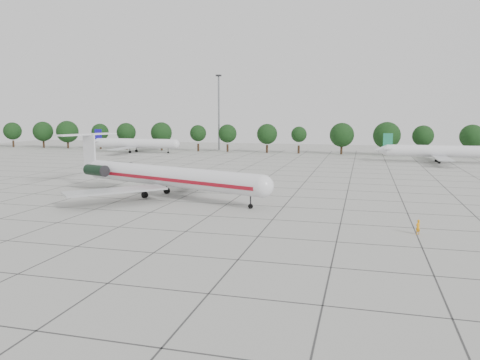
{
  "coord_description": "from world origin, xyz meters",
  "views": [
    {
      "loc": [
        18.25,
        -61.99,
        12.72
      ],
      "look_at": [
        1.88,
        -0.14,
        3.5
      ],
      "focal_mm": 35.0,
      "sensor_mm": 36.0,
      "label": 1
    }
  ],
  "objects_px": {
    "bg_airliner_b": "(135,144)",
    "main_airliner": "(158,175)",
    "ground_crew": "(418,227)",
    "bg_airliner_d": "(442,152)",
    "floodlight_mast": "(219,108)"
  },
  "relations": [
    {
      "from": "bg_airliner_b",
      "to": "main_airliner",
      "type": "bearing_deg",
      "value": -60.23
    },
    {
      "from": "main_airliner",
      "to": "ground_crew",
      "type": "distance_m",
      "value": 38.9
    },
    {
      "from": "bg_airliner_b",
      "to": "bg_airliner_d",
      "type": "bearing_deg",
      "value": -5.31
    },
    {
      "from": "bg_airliner_b",
      "to": "ground_crew",
      "type": "bearing_deg",
      "value": -48.06
    },
    {
      "from": "ground_crew",
      "to": "bg_airliner_d",
      "type": "relative_size",
      "value": 0.06
    },
    {
      "from": "main_airliner",
      "to": "floodlight_mast",
      "type": "distance_m",
      "value": 91.08
    },
    {
      "from": "main_airliner",
      "to": "bg_airliner_d",
      "type": "xyz_separation_m",
      "value": [
        49.63,
        63.06,
        -0.34
      ]
    },
    {
      "from": "floodlight_mast",
      "to": "main_airliner",
      "type": "bearing_deg",
      "value": -78.53
    },
    {
      "from": "bg_airliner_b",
      "to": "floodlight_mast",
      "type": "relative_size",
      "value": 1.11
    },
    {
      "from": "ground_crew",
      "to": "bg_airliner_b",
      "type": "bearing_deg",
      "value": -90.34
    },
    {
      "from": "main_airliner",
      "to": "bg_airliner_d",
      "type": "relative_size",
      "value": 1.35
    },
    {
      "from": "bg_airliner_b",
      "to": "bg_airliner_d",
      "type": "distance_m",
      "value": 90.91
    },
    {
      "from": "bg_airliner_b",
      "to": "floodlight_mast",
      "type": "height_order",
      "value": "floodlight_mast"
    },
    {
      "from": "bg_airliner_d",
      "to": "floodlight_mast",
      "type": "bearing_deg",
      "value": 159.3
    },
    {
      "from": "main_airliner",
      "to": "bg_airliner_b",
      "type": "distance_m",
      "value": 82.35
    }
  ]
}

